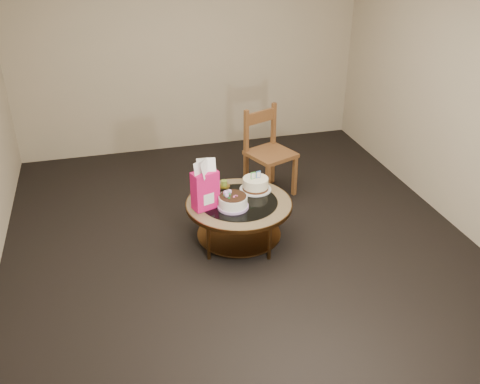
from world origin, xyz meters
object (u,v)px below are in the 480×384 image
object	(u,v)px
cream_cake	(256,184)
dining_chair	(268,152)
coffee_table	(239,209)
decorated_cake	(233,202)
gift_bag	(205,185)

from	to	relation	value
cream_cake	dining_chair	distance (m)	0.84
coffee_table	dining_chair	bearing A→B (deg)	57.78
coffee_table	dining_chair	world-z (taller)	dining_chair
cream_cake	dining_chair	world-z (taller)	dining_chair
dining_chair	decorated_cake	bearing A→B (deg)	-145.19
coffee_table	gift_bag	xyz separation A→B (m)	(-0.33, -0.02, 0.32)
coffee_table	dining_chair	size ratio (longest dim) A/B	1.03
coffee_table	cream_cake	xyz separation A→B (m)	(0.22, 0.19, 0.14)
decorated_cake	cream_cake	world-z (taller)	cream_cake
cream_cake	gift_bag	xyz separation A→B (m)	(-0.55, -0.21, 0.17)
cream_cake	gift_bag	world-z (taller)	gift_bag
coffee_table	decorated_cake	xyz separation A→B (m)	(-0.08, -0.09, 0.14)
dining_chair	gift_bag	bearing A→B (deg)	-155.57
decorated_cake	gift_bag	xyz separation A→B (m)	(-0.24, 0.07, 0.18)
coffee_table	gift_bag	world-z (taller)	gift_bag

